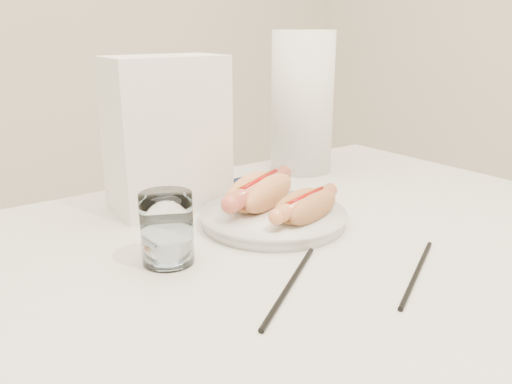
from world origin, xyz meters
TOP-DOWN VIEW (x-y plane):
  - table at (0.00, 0.00)m, footprint 1.20×0.80m
  - plate at (0.04, 0.06)m, footprint 0.26×0.26m
  - hotdog_left at (0.04, 0.10)m, footprint 0.19×0.14m
  - hotdog_right at (0.06, 0.01)m, footprint 0.16×0.10m
  - water_glass at (-0.16, 0.03)m, footprint 0.07×0.07m
  - chopstick_near at (-0.08, -0.12)m, footprint 0.19×0.13m
  - chopstick_far at (0.08, -0.20)m, footprint 0.19×0.10m
  - napkin_box at (-0.05, 0.23)m, footprint 0.20×0.11m
  - navy_napkin at (0.07, 0.21)m, footprint 0.17×0.17m
  - paper_towel_roll at (0.30, 0.29)m, footprint 0.16×0.16m

SIDE VIEW (x-z plane):
  - table at x=0.00m, z-range 0.32..1.07m
  - chopstick_far at x=0.08m, z-range 0.75..0.76m
  - chopstick_near at x=-0.08m, z-range 0.75..0.76m
  - navy_napkin at x=0.07m, z-range 0.75..0.76m
  - plate at x=0.04m, z-range 0.75..0.77m
  - hotdog_right at x=0.06m, z-range 0.77..0.81m
  - hotdog_left at x=0.04m, z-range 0.77..0.82m
  - water_glass at x=-0.16m, z-range 0.75..0.85m
  - napkin_box at x=-0.05m, z-range 0.75..1.01m
  - paper_towel_roll at x=0.30m, z-range 0.75..1.05m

